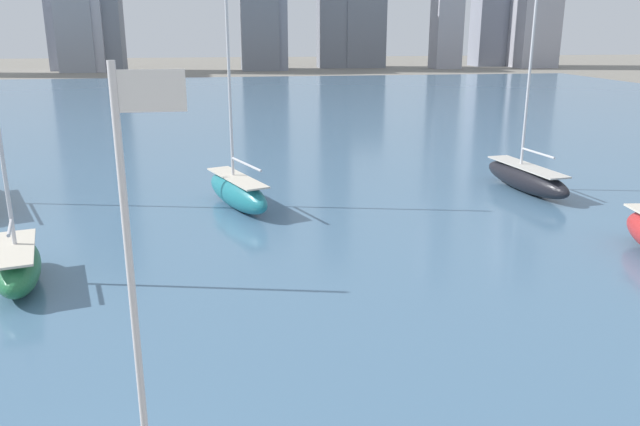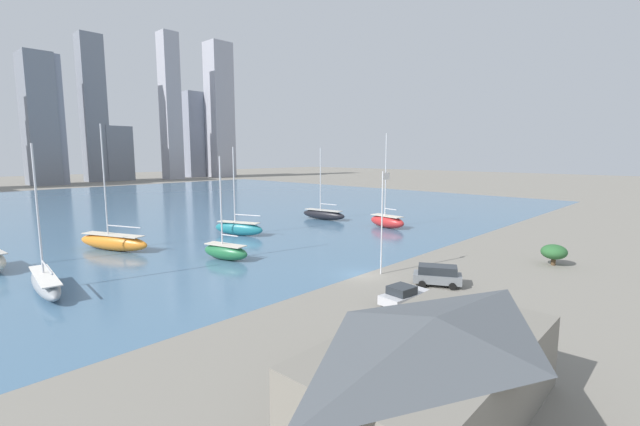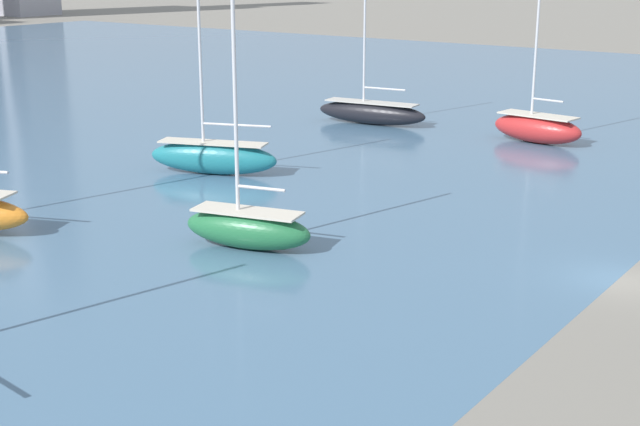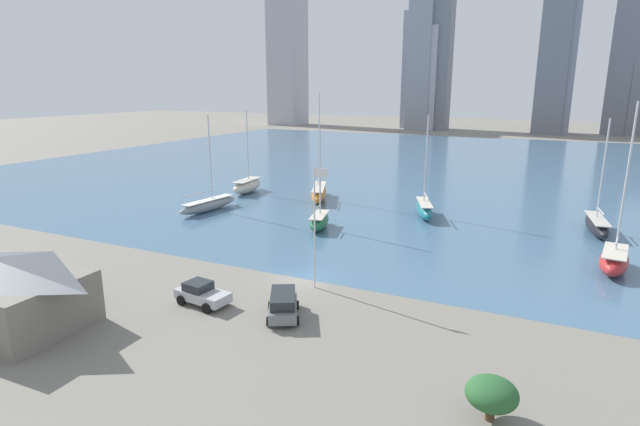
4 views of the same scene
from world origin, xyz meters
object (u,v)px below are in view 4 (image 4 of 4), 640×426
Objects in this scene: sailboat_orange at (319,193)px; sailboat_cream at (247,186)px; parked_pickup_silver at (202,293)px; sailboat_gray at (209,204)px; flag_pole at (315,223)px; parked_suv_gray at (283,304)px; sailboat_red at (614,260)px; sailboat_teal at (424,209)px; sailboat_black at (597,225)px; sailboat_green at (319,221)px.

sailboat_cream is (-12.64, -0.24, 0.03)m from sailboat_orange.
sailboat_cream is 2.87× the size of parked_pickup_silver.
flag_pole is at bearing -28.82° from sailboat_gray.
sailboat_orange is 3.32× the size of parked_suv_gray.
flag_pole reaches higher than parked_suv_gray.
parked_pickup_silver is at bearing -99.90° from sailboat_orange.
sailboat_orange reaches higher than sailboat_red.
parked_suv_gray is at bearing -114.31° from sailboat_teal.
sailboat_orange is 17.07m from sailboat_teal.
sailboat_orange is 1.20× the size of sailboat_cream.
sailboat_teal is 35.31m from parked_pickup_silver.
sailboat_cream reaches higher than sailboat_teal.
sailboat_black is 1.00× the size of sailboat_cream.
sailboat_teal is at bearing -8.04° from parked_pickup_silver.
sailboat_cream is at bearing 35.42° from parked_pickup_silver.
sailboat_black is at bearing 99.98° from sailboat_red.
sailboat_red is 30.47m from sailboat_green.
parked_pickup_silver is (-28.78, -35.41, -0.11)m from sailboat_black.
sailboat_orange is at bearing 148.31° from sailboat_teal.
sailboat_orange is at bearing 169.88° from sailboat_black.
sailboat_gray is 0.99× the size of sailboat_cream.
parked_suv_gray is (25.32, -23.95, 0.10)m from sailboat_gray.
sailboat_teal reaches higher than parked_suv_gray.
sailboat_teal is 1.11× the size of sailboat_green.
sailboat_black is 2.88× the size of parked_pickup_silver.
sailboat_orange reaches higher than parked_suv_gray.
sailboat_red reaches higher than parked_suv_gray.
sailboat_red is at bearing -44.37° from sailboat_orange.
sailboat_cream is (-29.39, 3.00, 0.05)m from sailboat_teal.
sailboat_gray is 30.88m from parked_pickup_silver.
flag_pole is 0.80× the size of sailboat_teal.
sailboat_gray is (-25.00, 17.93, -4.74)m from flag_pole.
sailboat_red is at bearing 33.25° from flag_pole.
sailboat_cream is at bearing 159.32° from sailboat_orange.
sailboat_teal is 29.55m from sailboat_cream.
flag_pole is 27.86m from sailboat_red.
parked_suv_gray is at bearing -129.37° from sailboat_black.
flag_pole is at bearing -139.77° from sailboat_red.
parked_pickup_silver is at bearing -64.89° from sailboat_cream.
sailboat_orange reaches higher than sailboat_black.
parked_suv_gray is (7.77, -22.37, -0.01)m from sailboat_green.
flag_pole is 10.54m from parked_pickup_silver.
sailboat_red is 3.24× the size of parked_suv_gray.
flag_pole is 0.79× the size of sailboat_cream.
flag_pole is at bearing -37.19° from parked_pickup_silver.
sailboat_black is at bearing -17.19° from sailboat_teal.
sailboat_red is (0.71, -13.55, 0.14)m from sailboat_black.
sailboat_black is at bearing 19.56° from sailboat_gray.
sailboat_green is 2.59× the size of parked_pickup_silver.
sailboat_gray is at bearing 160.90° from sailboat_green.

